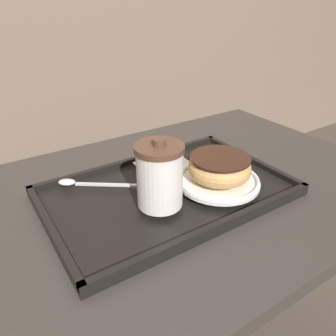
{
  "coord_description": "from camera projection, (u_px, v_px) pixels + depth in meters",
  "views": [
    {
      "loc": [
        -0.3,
        -0.49,
        1.07
      ],
      "look_at": [
        0.02,
        -0.02,
        0.77
      ],
      "focal_mm": 35.0,
      "sensor_mm": 36.0,
      "label": 1
    }
  ],
  "objects": [
    {
      "name": "cafe_table",
      "position": [
        158.0,
        246.0,
        0.74
      ],
      "size": [
        1.09,
        0.64,
        0.7
      ],
      "color": "#38332D",
      "rests_on": "ground_plane"
    },
    {
      "name": "napkin_paper",
      "position": [
        165.0,
        165.0,
        0.74
      ],
      "size": [
        0.12,
        0.1,
        0.0
      ],
      "rotation": [
        0.0,
        0.0,
        -0.03
      ],
      "color": "white",
      "rests_on": "serving_tray"
    },
    {
      "name": "plate_with_chocolate_donut",
      "position": [
        218.0,
        180.0,
        0.67
      ],
      "size": [
        0.17,
        0.17,
        0.01
      ],
      "color": "white",
      "rests_on": "serving_tray"
    },
    {
      "name": "serving_tray",
      "position": [
        168.0,
        192.0,
        0.67
      ],
      "size": [
        0.48,
        0.31,
        0.02
      ],
      "color": "black",
      "rests_on": "cafe_table"
    },
    {
      "name": "spoon",
      "position": [
        81.0,
        183.0,
        0.66
      ],
      "size": [
        0.15,
        0.11,
        0.01
      ],
      "rotation": [
        0.0,
        0.0,
        2.51
      ],
      "color": "silver",
      "rests_on": "serving_tray"
    },
    {
      "name": "donut_chocolate_glazed",
      "position": [
        220.0,
        167.0,
        0.65
      ],
      "size": [
        0.13,
        0.13,
        0.05
      ],
      "color": "tan",
      "rests_on": "plate_with_chocolate_donut"
    },
    {
      "name": "coffee_cup_front",
      "position": [
        160.0,
        175.0,
        0.58
      ],
      "size": [
        0.09,
        0.09,
        0.13
      ],
      "color": "white",
      "rests_on": "serving_tray"
    }
  ]
}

